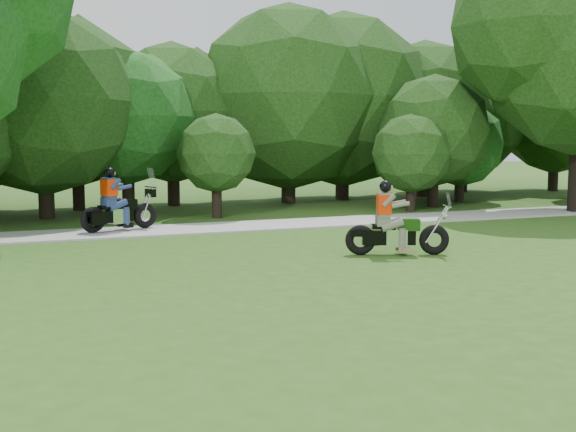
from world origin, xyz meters
TOP-DOWN VIEW (x-y plane):
  - ground at (0.00, 0.00)m, footprint 100.00×100.00m
  - walkway at (0.00, 8.00)m, footprint 60.00×2.20m
  - tree_line at (0.15, 14.89)m, footprint 39.33×11.93m
  - chopper_motorcycle at (-0.07, 2.08)m, footprint 2.30×1.20m
  - touring_motorcycle at (-5.31, 8.16)m, footprint 2.25×1.23m

SIDE VIEW (x-z plane):
  - ground at x=0.00m, z-range 0.00..0.00m
  - walkway at x=0.00m, z-range 0.00..0.06m
  - chopper_motorcycle at x=-0.07m, z-range -0.22..1.46m
  - touring_motorcycle at x=-5.31m, z-range -0.18..1.58m
  - tree_line at x=0.15m, z-range -0.23..7.62m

